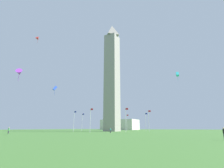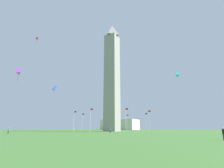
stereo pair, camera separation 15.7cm
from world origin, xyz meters
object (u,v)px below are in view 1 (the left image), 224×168
object	(u,v)px
kite_red_delta	(38,39)
kite_cyan_box	(177,74)
flagpole_e	(127,122)
kite_blue_box	(55,88)
kite_purple_delta	(19,73)
person_black_shirt	(224,134)
flagpole_nw	(126,119)
person_teal_shirt	(110,130)
flagpole_w	(90,119)
flagpole_n	(149,120)
flagpole_se	(103,122)
flagpole_s	(82,121)
obelisk_monument	(112,74)
flagpole_ne	(146,121)
distant_building	(120,125)
flagpole_sw	(74,120)
person_green_shirt	(9,130)

from	to	relation	value
kite_red_delta	kite_cyan_box	world-z (taller)	kite_red_delta
flagpole_e	kite_red_delta	bearing A→B (deg)	-87.84
kite_cyan_box	kite_blue_box	bearing A→B (deg)	-129.92
kite_purple_delta	kite_cyan_box	xyz separation A→B (m)	(16.36, 41.21, 9.01)
person_black_shirt	kite_red_delta	world-z (taller)	kite_red_delta
kite_blue_box	kite_red_delta	bearing A→B (deg)	-163.70
flagpole_e	flagpole_nw	bearing A→B (deg)	-67.50
person_black_shirt	kite_blue_box	size ratio (longest dim) A/B	0.77
person_teal_shirt	kite_cyan_box	bearing A→B (deg)	-114.83
flagpole_w	person_black_shirt	size ratio (longest dim) A/B	5.42
flagpole_n	kite_purple_delta	world-z (taller)	kite_purple_delta
flagpole_nw	kite_red_delta	world-z (taller)	kite_red_delta
flagpole_se	kite_blue_box	bearing A→B (deg)	-69.81
flagpole_s	kite_blue_box	size ratio (longest dim) A/B	4.18
flagpole_n	flagpole_se	world-z (taller)	same
flagpole_e	kite_cyan_box	size ratio (longest dim) A/B	2.91
obelisk_monument	flagpole_ne	bearing A→B (deg)	44.87
kite_red_delta	distant_building	world-z (taller)	kite_red_delta
obelisk_monument	flagpole_e	size ratio (longest dim) A/B	6.19
flagpole_s	kite_cyan_box	world-z (taller)	kite_cyan_box
flagpole_se	kite_purple_delta	world-z (taller)	kite_purple_delta
flagpole_s	kite_red_delta	xyz separation A→B (m)	(19.52, -44.77, 18.77)
person_teal_shirt	kite_cyan_box	xyz separation A→B (m)	(20.76, 6.36, 17.27)
person_black_shirt	flagpole_sw	bearing A→B (deg)	30.53
flagpole_nw	kite_cyan_box	bearing A→B (deg)	-8.53
person_green_shirt	kite_purple_delta	distance (m)	31.41
flagpole_e	person_black_shirt	xyz separation A→B (m)	(39.44, -60.49, -3.98)
obelisk_monument	kite_red_delta	bearing A→B (deg)	-86.94
obelisk_monument	kite_cyan_box	xyz separation A→B (m)	(31.64, -15.07, -9.11)
flagpole_n	person_green_shirt	bearing A→B (deg)	-124.50
person_black_shirt	distant_building	world-z (taller)	distant_building
flagpole_e	distant_building	world-z (taller)	flagpole_e
flagpole_nw	flagpole_w	bearing A→B (deg)	-157.50
flagpole_ne	person_teal_shirt	distance (m)	33.83
person_teal_shirt	person_black_shirt	xyz separation A→B (m)	(28.62, -21.89, -0.00)
flagpole_s	flagpole_w	distance (m)	24.30
flagpole_nw	person_teal_shirt	bearing A→B (deg)	-98.16
flagpole_n	kite_purple_delta	distance (m)	56.47
flagpole_se	person_green_shirt	xyz separation A→B (m)	(1.34, -52.87, -3.93)
kite_blue_box	kite_cyan_box	xyz separation A→B (m)	(23.43, 28.00, 7.76)
kite_red_delta	distant_building	size ratio (longest dim) A/B	0.06
distant_building	person_teal_shirt	bearing A→B (deg)	-66.41
flagpole_ne	kite_purple_delta	size ratio (longest dim) A/B	4.94
flagpole_e	flagpole_ne	bearing A→B (deg)	-22.50
obelisk_monument	flagpole_e	world-z (taller)	obelisk_monument
person_black_shirt	flagpole_n	bearing A→B (deg)	-1.13
kite_blue_box	kite_purple_delta	distance (m)	15.03
flagpole_w	kite_red_delta	size ratio (longest dim) A/B	4.97
flagpole_nw	kite_cyan_box	size ratio (longest dim) A/B	2.91
flagpole_n	kite_red_delta	world-z (taller)	kite_red_delta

